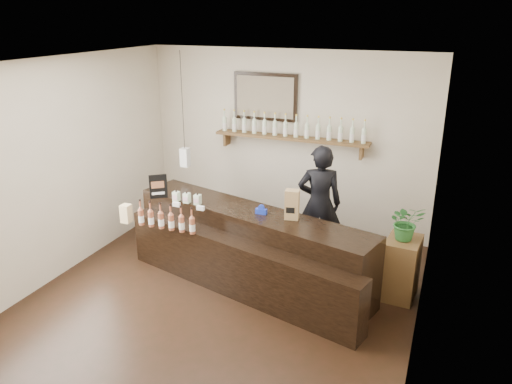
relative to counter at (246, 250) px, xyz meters
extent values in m
plane|color=black|center=(-0.12, -0.58, -0.44)|extent=(5.00, 5.00, 0.00)
plane|color=beige|center=(-0.12, 1.92, 0.96)|extent=(4.50, 0.00, 4.50)
plane|color=beige|center=(-0.12, -3.08, 0.96)|extent=(4.50, 0.00, 4.50)
plane|color=beige|center=(-2.37, -0.58, 0.96)|extent=(0.00, 5.00, 5.00)
plane|color=beige|center=(2.13, -0.58, 0.96)|extent=(0.00, 5.00, 5.00)
plane|color=white|center=(-0.12, -0.58, 2.36)|extent=(5.00, 5.00, 0.00)
cube|color=brown|center=(-0.02, 1.79, 1.06)|extent=(2.40, 0.25, 0.04)
cube|color=brown|center=(-1.10, 1.82, 0.94)|extent=(0.04, 0.20, 0.20)
cube|color=brown|center=(1.06, 1.82, 0.94)|extent=(0.04, 0.20, 0.20)
cube|color=black|center=(-0.47, 1.89, 1.64)|extent=(1.02, 0.04, 0.72)
cube|color=#4C4431|center=(-0.47, 1.87, 1.64)|extent=(0.92, 0.01, 0.62)
cube|color=white|center=(-1.42, 1.02, 0.81)|extent=(0.12, 0.12, 0.28)
cylinder|color=black|center=(-1.42, 1.02, 1.65)|extent=(0.01, 0.01, 1.41)
cylinder|color=silver|center=(-1.12, 1.79, 1.18)|extent=(0.07, 0.07, 0.20)
cone|color=silver|center=(-1.12, 1.79, 1.31)|extent=(0.07, 0.07, 0.05)
cylinder|color=silver|center=(-1.12, 1.79, 1.37)|extent=(0.02, 0.02, 0.07)
cylinder|color=gold|center=(-1.12, 1.79, 1.41)|extent=(0.03, 0.03, 0.02)
cylinder|color=white|center=(-1.12, 1.79, 1.16)|extent=(0.07, 0.07, 0.09)
cylinder|color=silver|center=(-0.95, 1.79, 1.18)|extent=(0.07, 0.07, 0.20)
cone|color=silver|center=(-0.95, 1.79, 1.31)|extent=(0.07, 0.07, 0.05)
cylinder|color=silver|center=(-0.95, 1.79, 1.37)|extent=(0.02, 0.02, 0.07)
cylinder|color=gold|center=(-0.95, 1.79, 1.41)|extent=(0.03, 0.03, 0.02)
cylinder|color=white|center=(-0.95, 1.79, 1.16)|extent=(0.07, 0.07, 0.09)
cylinder|color=silver|center=(-0.79, 1.79, 1.18)|extent=(0.07, 0.07, 0.20)
cone|color=silver|center=(-0.79, 1.79, 1.31)|extent=(0.07, 0.07, 0.05)
cylinder|color=silver|center=(-0.79, 1.79, 1.37)|extent=(0.02, 0.02, 0.07)
cylinder|color=gold|center=(-0.79, 1.79, 1.41)|extent=(0.03, 0.03, 0.02)
cylinder|color=white|center=(-0.79, 1.79, 1.16)|extent=(0.07, 0.07, 0.09)
cylinder|color=silver|center=(-0.62, 1.79, 1.18)|extent=(0.07, 0.07, 0.20)
cone|color=silver|center=(-0.62, 1.79, 1.31)|extent=(0.07, 0.07, 0.05)
cylinder|color=silver|center=(-0.62, 1.79, 1.37)|extent=(0.02, 0.02, 0.07)
cylinder|color=gold|center=(-0.62, 1.79, 1.41)|extent=(0.03, 0.03, 0.02)
cylinder|color=white|center=(-0.62, 1.79, 1.16)|extent=(0.07, 0.07, 0.09)
cylinder|color=silver|center=(-0.45, 1.79, 1.18)|extent=(0.07, 0.07, 0.20)
cone|color=silver|center=(-0.45, 1.79, 1.31)|extent=(0.07, 0.07, 0.05)
cylinder|color=silver|center=(-0.45, 1.79, 1.37)|extent=(0.02, 0.02, 0.07)
cylinder|color=gold|center=(-0.45, 1.79, 1.41)|extent=(0.03, 0.03, 0.02)
cylinder|color=white|center=(-0.45, 1.79, 1.16)|extent=(0.07, 0.07, 0.09)
cylinder|color=silver|center=(-0.28, 1.79, 1.18)|extent=(0.07, 0.07, 0.20)
cone|color=silver|center=(-0.28, 1.79, 1.31)|extent=(0.07, 0.07, 0.05)
cylinder|color=silver|center=(-0.28, 1.79, 1.37)|extent=(0.02, 0.02, 0.07)
cylinder|color=gold|center=(-0.28, 1.79, 1.41)|extent=(0.03, 0.03, 0.02)
cylinder|color=white|center=(-0.28, 1.79, 1.16)|extent=(0.07, 0.07, 0.09)
cylinder|color=silver|center=(-0.11, 1.79, 1.18)|extent=(0.07, 0.07, 0.20)
cone|color=silver|center=(-0.11, 1.79, 1.31)|extent=(0.07, 0.07, 0.05)
cylinder|color=silver|center=(-0.11, 1.79, 1.37)|extent=(0.02, 0.02, 0.07)
cylinder|color=gold|center=(-0.11, 1.79, 1.41)|extent=(0.03, 0.03, 0.02)
cylinder|color=white|center=(-0.11, 1.79, 1.16)|extent=(0.07, 0.07, 0.09)
cylinder|color=silver|center=(0.06, 1.79, 1.18)|extent=(0.07, 0.07, 0.20)
cone|color=silver|center=(0.06, 1.79, 1.31)|extent=(0.07, 0.07, 0.05)
cylinder|color=silver|center=(0.06, 1.79, 1.37)|extent=(0.02, 0.02, 0.07)
cylinder|color=gold|center=(0.06, 1.79, 1.41)|extent=(0.03, 0.03, 0.02)
cylinder|color=white|center=(0.06, 1.79, 1.16)|extent=(0.07, 0.07, 0.09)
cylinder|color=silver|center=(0.23, 1.79, 1.18)|extent=(0.07, 0.07, 0.20)
cone|color=silver|center=(0.23, 1.79, 1.31)|extent=(0.07, 0.07, 0.05)
cylinder|color=silver|center=(0.23, 1.79, 1.37)|extent=(0.02, 0.02, 0.07)
cylinder|color=gold|center=(0.23, 1.79, 1.41)|extent=(0.03, 0.03, 0.02)
cylinder|color=white|center=(0.23, 1.79, 1.16)|extent=(0.07, 0.07, 0.09)
cylinder|color=silver|center=(0.40, 1.79, 1.18)|extent=(0.07, 0.07, 0.20)
cone|color=silver|center=(0.40, 1.79, 1.31)|extent=(0.07, 0.07, 0.05)
cylinder|color=silver|center=(0.40, 1.79, 1.37)|extent=(0.02, 0.02, 0.07)
cylinder|color=gold|center=(0.40, 1.79, 1.41)|extent=(0.03, 0.03, 0.02)
cylinder|color=white|center=(0.40, 1.79, 1.16)|extent=(0.07, 0.07, 0.09)
cylinder|color=silver|center=(0.57, 1.79, 1.18)|extent=(0.07, 0.07, 0.20)
cone|color=silver|center=(0.57, 1.79, 1.31)|extent=(0.07, 0.07, 0.05)
cylinder|color=silver|center=(0.57, 1.79, 1.37)|extent=(0.02, 0.02, 0.07)
cylinder|color=gold|center=(0.57, 1.79, 1.41)|extent=(0.03, 0.03, 0.02)
cylinder|color=white|center=(0.57, 1.79, 1.16)|extent=(0.07, 0.07, 0.09)
cylinder|color=silver|center=(0.74, 1.79, 1.18)|extent=(0.07, 0.07, 0.20)
cone|color=silver|center=(0.74, 1.79, 1.31)|extent=(0.07, 0.07, 0.05)
cylinder|color=silver|center=(0.74, 1.79, 1.37)|extent=(0.02, 0.02, 0.07)
cylinder|color=gold|center=(0.74, 1.79, 1.41)|extent=(0.03, 0.03, 0.02)
cylinder|color=white|center=(0.74, 1.79, 1.16)|extent=(0.07, 0.07, 0.09)
cylinder|color=silver|center=(0.91, 1.79, 1.18)|extent=(0.07, 0.07, 0.20)
cone|color=silver|center=(0.91, 1.79, 1.31)|extent=(0.07, 0.07, 0.05)
cylinder|color=silver|center=(0.91, 1.79, 1.37)|extent=(0.02, 0.02, 0.07)
cylinder|color=gold|center=(0.91, 1.79, 1.41)|extent=(0.03, 0.03, 0.02)
cylinder|color=white|center=(0.91, 1.79, 1.16)|extent=(0.07, 0.07, 0.09)
cylinder|color=silver|center=(1.08, 1.79, 1.18)|extent=(0.07, 0.07, 0.20)
cone|color=silver|center=(1.08, 1.79, 1.31)|extent=(0.07, 0.07, 0.05)
cylinder|color=silver|center=(1.08, 1.79, 1.37)|extent=(0.02, 0.02, 0.07)
cylinder|color=gold|center=(1.08, 1.79, 1.41)|extent=(0.03, 0.03, 0.02)
cylinder|color=white|center=(1.08, 1.79, 1.16)|extent=(0.07, 0.07, 0.09)
cube|color=black|center=(0.01, 0.12, 0.03)|extent=(3.41, 1.45, 0.94)
cube|color=black|center=(0.01, -0.32, -0.09)|extent=(3.33, 1.16, 0.71)
cube|color=white|center=(-0.93, -0.09, 0.53)|extent=(0.10, 0.04, 0.05)
cube|color=white|center=(-0.59, -0.09, 0.53)|extent=(0.10, 0.04, 0.05)
cube|color=beige|center=(-1.56, -0.32, 0.33)|extent=(0.12, 0.12, 0.12)
cube|color=beige|center=(-1.56, -0.32, 0.45)|extent=(0.12, 0.12, 0.12)
cube|color=silver|center=(-1.03, 0.07, 0.56)|extent=(0.08, 0.08, 0.13)
cube|color=beige|center=(-1.03, 0.03, 0.56)|extent=(0.07, 0.00, 0.06)
cylinder|color=black|center=(-1.03, 0.07, 0.64)|extent=(0.02, 0.02, 0.03)
cube|color=silver|center=(-0.87, 0.07, 0.56)|extent=(0.08, 0.08, 0.13)
cube|color=beige|center=(-0.87, 0.03, 0.56)|extent=(0.07, 0.00, 0.06)
cylinder|color=black|center=(-0.87, 0.07, 0.64)|extent=(0.02, 0.02, 0.03)
cube|color=silver|center=(-0.72, 0.07, 0.56)|extent=(0.08, 0.08, 0.13)
cube|color=beige|center=(-0.72, 0.03, 0.56)|extent=(0.07, 0.00, 0.06)
cylinder|color=black|center=(-0.72, 0.07, 0.64)|extent=(0.02, 0.02, 0.03)
cylinder|color=#984F33|center=(-1.33, -0.32, 0.37)|extent=(0.07, 0.07, 0.20)
cone|color=#984F33|center=(-1.33, -0.32, 0.50)|extent=(0.07, 0.07, 0.05)
cylinder|color=#984F33|center=(-1.33, -0.32, 0.56)|extent=(0.02, 0.02, 0.07)
cylinder|color=black|center=(-1.33, -0.32, 0.61)|extent=(0.03, 0.03, 0.02)
cylinder|color=white|center=(-1.33, -0.32, 0.35)|extent=(0.07, 0.07, 0.09)
cylinder|color=#984F33|center=(-1.18, -0.32, 0.37)|extent=(0.07, 0.07, 0.20)
cone|color=#984F33|center=(-1.18, -0.32, 0.50)|extent=(0.07, 0.07, 0.05)
cylinder|color=#984F33|center=(-1.18, -0.32, 0.56)|extent=(0.02, 0.02, 0.07)
cylinder|color=black|center=(-1.18, -0.32, 0.61)|extent=(0.03, 0.03, 0.02)
cylinder|color=white|center=(-1.18, -0.32, 0.35)|extent=(0.07, 0.07, 0.09)
cylinder|color=#984F33|center=(-1.03, -0.32, 0.37)|extent=(0.07, 0.07, 0.20)
cone|color=#984F33|center=(-1.03, -0.32, 0.50)|extent=(0.07, 0.07, 0.05)
cylinder|color=#984F33|center=(-1.03, -0.32, 0.56)|extent=(0.02, 0.02, 0.07)
cylinder|color=black|center=(-1.03, -0.32, 0.61)|extent=(0.03, 0.03, 0.02)
cylinder|color=white|center=(-1.03, -0.32, 0.35)|extent=(0.07, 0.07, 0.09)
cylinder|color=#984F33|center=(-0.88, -0.32, 0.37)|extent=(0.07, 0.07, 0.20)
cone|color=#984F33|center=(-0.88, -0.32, 0.50)|extent=(0.07, 0.07, 0.05)
cylinder|color=#984F33|center=(-0.88, -0.32, 0.56)|extent=(0.02, 0.02, 0.07)
cylinder|color=black|center=(-0.88, -0.32, 0.61)|extent=(0.03, 0.03, 0.02)
cylinder|color=white|center=(-0.88, -0.32, 0.35)|extent=(0.07, 0.07, 0.09)
cylinder|color=#984F33|center=(-0.74, -0.32, 0.37)|extent=(0.07, 0.07, 0.20)
cone|color=#984F33|center=(-0.74, -0.32, 0.50)|extent=(0.07, 0.07, 0.05)
cylinder|color=#984F33|center=(-0.74, -0.32, 0.56)|extent=(0.02, 0.02, 0.07)
cylinder|color=black|center=(-0.74, -0.32, 0.61)|extent=(0.03, 0.03, 0.02)
cylinder|color=white|center=(-0.74, -0.32, 0.35)|extent=(0.07, 0.07, 0.09)
cylinder|color=#984F33|center=(-0.59, -0.32, 0.37)|extent=(0.07, 0.07, 0.20)
cone|color=#984F33|center=(-0.59, -0.32, 0.50)|extent=(0.07, 0.07, 0.05)
cylinder|color=#984F33|center=(-0.59, -0.32, 0.56)|extent=(0.02, 0.02, 0.07)
cylinder|color=black|center=(-0.59, -0.32, 0.61)|extent=(0.03, 0.03, 0.02)
cylinder|color=white|center=(-0.59, -0.32, 0.35)|extent=(0.07, 0.07, 0.09)
cube|color=black|center=(-1.31, 0.09, 0.66)|extent=(0.20, 0.16, 0.33)
cube|color=#9A5A38|center=(-1.31, 0.07, 0.69)|extent=(0.14, 0.10, 0.09)
cube|color=white|center=(-1.31, 0.07, 0.57)|extent=(0.14, 0.10, 0.04)
cube|color=#A37C4E|center=(0.57, 0.07, 0.68)|extent=(0.19, 0.15, 0.37)
cube|color=black|center=(0.57, 0.01, 0.63)|extent=(0.10, 0.02, 0.07)
cube|color=#172EA6|center=(0.17, 0.08, 0.53)|extent=(0.14, 0.06, 0.07)
cylinder|color=#172EA6|center=(0.17, 0.08, 0.58)|extent=(0.08, 0.03, 0.08)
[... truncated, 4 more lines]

